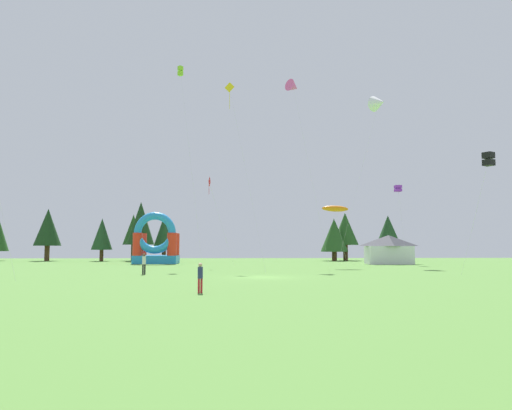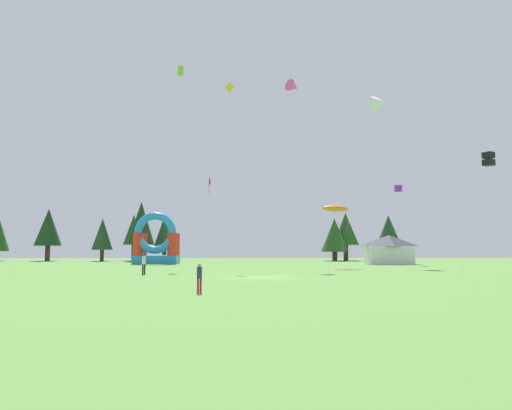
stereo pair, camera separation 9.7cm
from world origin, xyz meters
The scene contains 21 objects.
ground_plane centered at (0.00, 0.00, 0.00)m, with size 120.00×120.00×0.00m, color #548438.
kite_purple_box centered at (19.95, 26.03, 10.26)m, with size 0.87×2.86×10.70m.
kite_black_box centered at (18.92, 0.00, 9.71)m, with size 1.99×3.05×10.29m.
kite_yellow_diamond centered at (-2.77, 15.54, 20.18)m, with size 4.05×8.22×20.98m.
kite_lime_box centered at (-9.18, 21.76, 24.56)m, with size 3.59×3.45×25.31m.
kite_white_delta centered at (16.96, 24.09, 21.55)m, with size 8.10×5.13×22.69m.
kite_red_diamond centered at (-5.33, 18.57, 9.96)m, with size 3.21×2.65×10.49m.
kite_pink_delta centered at (4.84, 18.55, 21.77)m, with size 4.47×5.22×22.62m.
kite_orange_parafoil centered at (9.34, 16.51, 6.77)m, with size 3.12×1.38×7.28m.
person_far_side centered at (-4.02, -13.08, 0.96)m, with size 0.37×0.37×1.61m.
person_left_edge centered at (-10.14, 4.06, 1.09)m, with size 0.44×0.44×1.84m.
inflatable_yellow_castle centered at (-13.29, 30.32, 2.56)m, with size 6.06×4.74×7.19m.
festival_tent centered at (18.85, 27.19, 1.98)m, with size 5.95×3.51×3.96m.
tree_row_1 centered at (-33.16, 43.32, 5.51)m, with size 4.37×4.37×8.63m.
tree_row_2 centered at (-23.94, 42.05, 4.38)m, with size 3.38×3.38×6.99m.
tree_row_3 centered at (-19.34, 44.34, 5.15)m, with size 3.50×3.50×7.75m.
tree_row_4 centered at (-17.34, 40.23, 6.07)m, with size 4.36×4.36×9.56m.
tree_row_5 centered at (-14.22, 44.78, 4.78)m, with size 3.85×3.85×7.76m.
tree_row_6 centered at (14.26, 41.64, 4.24)m, with size 4.55×4.55×7.01m.
tree_row_7 centered at (16.54, 43.51, 5.30)m, with size 4.42×4.42×8.10m.
tree_row_8 centered at (24.25, 44.52, 4.96)m, with size 4.43×4.43×7.75m.
Camera 2 is at (-2.05, -39.85, 2.54)m, focal length 34.70 mm.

